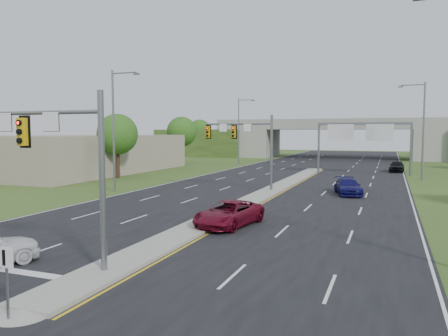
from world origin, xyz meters
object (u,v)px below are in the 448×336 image
signal_mast_far (248,140)px  sign_gantry (362,134)px  keep_right_sign (6,270)px  overpass (339,141)px  car_far_a (229,213)px  car_far_c (397,166)px  car_far_b (348,186)px  signal_mast_near (52,150)px

signal_mast_far → sign_gantry: bearing=65.9°
keep_right_sign → sign_gantry: bearing=82.3°
keep_right_sign → overpass: (0.00, 84.53, 2.04)m
overpass → car_far_a: (1.50, -70.25, -2.81)m
car_far_a → car_far_c: (9.50, 40.55, 0.06)m
overpass → signal_mast_far: bearing=-92.4°
car_far_b → sign_gantry: bearing=75.9°
signal_mast_near → keep_right_sign: bearing=-63.1°
car_far_c → car_far_b: bearing=-96.0°
signal_mast_far → car_far_c: bearing=62.4°
keep_right_sign → car_far_b: (6.76, 29.95, -0.80)m
signal_mast_far → car_far_a: 16.13m
signal_mast_near → car_far_b: 27.34m
car_far_c → signal_mast_near: bearing=-101.1°
keep_right_sign → sign_gantry: sign_gantry is taller
signal_mast_far → sign_gantry: 21.91m
signal_mast_near → signal_mast_far: 25.00m
keep_right_sign → sign_gantry: (6.68, 49.45, 3.72)m
car_far_a → car_far_c: car_far_c is taller
sign_gantry → car_far_c: size_ratio=2.53×
car_far_b → keep_right_sign: bearing=-117.0°
signal_mast_near → car_far_a: signal_mast_near is taller
overpass → car_far_a: overpass is taller
keep_right_sign → car_far_c: keep_right_sign is taller
car_far_a → sign_gantry: bearing=91.2°
car_far_c → keep_right_sign: bearing=-97.7°
car_far_a → car_far_c: size_ratio=1.13×
sign_gantry → car_far_a: size_ratio=2.23×
car_far_a → car_far_b: bearing=81.0°
sign_gantry → car_far_b: sign_gantry is taller
signal_mast_far → car_far_a: bearing=-76.1°
signal_mast_near → car_far_c: 52.24m
signal_mast_far → keep_right_sign: signal_mast_far is taller
signal_mast_near → signal_mast_far: (0.00, 25.00, 0.00)m
sign_gantry → car_far_b: (0.08, -19.50, -4.52)m
signal_mast_near → car_far_b: (9.03, 25.49, -4.01)m
keep_right_sign → sign_gantry: 50.04m
keep_right_sign → car_far_a: 14.38m
signal_mast_near → keep_right_sign: signal_mast_near is taller
car_far_b → overpass: bearing=82.7°
overpass → car_far_b: (6.76, -54.58, -2.84)m
sign_gantry → car_far_c: 8.20m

